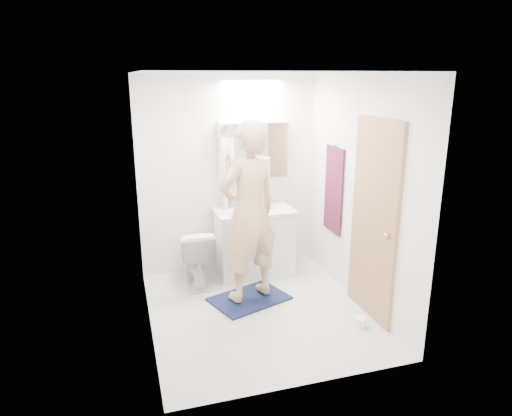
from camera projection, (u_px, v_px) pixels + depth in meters
name	position (u px, v px, depth m)	size (l,w,h in m)	color
floor	(258.00, 311.00, 4.80)	(2.50, 2.50, 0.00)	silver
ceiling	(259.00, 72.00, 4.13)	(2.50, 2.50, 0.00)	white
wall_back	(229.00, 175.00, 5.61)	(2.50, 2.50, 0.00)	white
wall_front	(309.00, 244.00, 3.31)	(2.50, 2.50, 0.00)	white
wall_left	(143.00, 210.00, 4.16)	(2.50, 2.50, 0.00)	white
wall_right	(359.00, 193.00, 4.77)	(2.50, 2.50, 0.00)	white
vanity_cabinet	(254.00, 243.00, 5.64)	(0.90, 0.55, 0.78)	white
countertop	(254.00, 211.00, 5.53)	(0.95, 0.58, 0.04)	white
sink_basin	(253.00, 207.00, 5.55)	(0.36, 0.36, 0.03)	silver
faucet	(249.00, 198.00, 5.70)	(0.02, 0.02, 0.16)	silver
medicine_cabinet	(254.00, 150.00, 5.54)	(0.88, 0.14, 0.70)	white
mirror_panel	(256.00, 151.00, 5.47)	(0.84, 0.01, 0.66)	silver
toilet	(195.00, 256.00, 5.34)	(0.39, 0.68, 0.69)	white
bath_rug	(249.00, 299.00, 5.03)	(0.80, 0.55, 0.02)	#162644
person	(249.00, 212.00, 4.76)	(0.70, 0.46, 1.92)	tan
door	(374.00, 221.00, 4.50)	(0.04, 0.80, 2.00)	tan
door_knob	(387.00, 236.00, 4.22)	(0.06, 0.06, 0.06)	gold
towel	(334.00, 190.00, 5.29)	(0.02, 0.42, 1.00)	#17123B
towel_hook	(335.00, 145.00, 5.15)	(0.02, 0.02, 0.07)	silver
soap_bottle_a	(225.00, 199.00, 5.54)	(0.08, 0.09, 0.22)	#D3C788
soap_bottle_b	(231.00, 200.00, 5.60)	(0.07, 0.08, 0.17)	#5383B2
toothbrush_cup	(268.00, 201.00, 5.72)	(0.09, 0.09, 0.09)	#3B42B3
toilet_paper_roll	(361.00, 322.00, 4.48)	(0.11, 0.11, 0.10)	white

